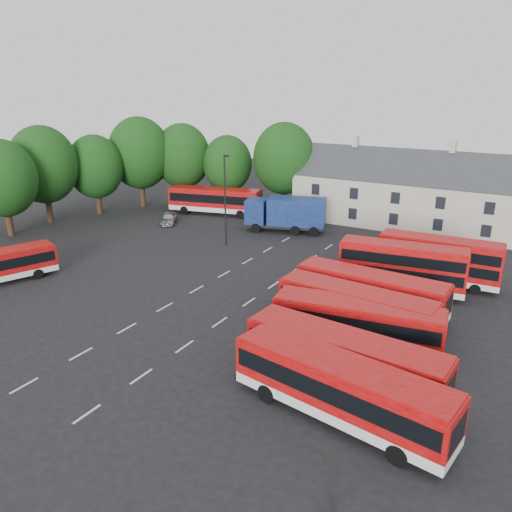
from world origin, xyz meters
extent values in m
plane|color=black|center=(0.00, 0.00, 0.00)|extent=(140.00, 140.00, 0.00)
cube|color=beige|center=(0.00, -14.00, 0.01)|extent=(0.15, 1.80, 0.01)
cube|color=beige|center=(0.00, -10.00, 0.01)|extent=(0.15, 1.80, 0.01)
cube|color=beige|center=(0.00, -6.00, 0.01)|extent=(0.15, 1.80, 0.01)
cube|color=beige|center=(0.00, -2.00, 0.01)|extent=(0.15, 1.80, 0.01)
cube|color=beige|center=(0.00, 2.00, 0.01)|extent=(0.15, 1.80, 0.01)
cube|color=beige|center=(0.00, 6.00, 0.01)|extent=(0.15, 1.80, 0.01)
cube|color=beige|center=(0.00, 10.00, 0.01)|extent=(0.15, 1.80, 0.01)
cube|color=beige|center=(0.00, 14.00, 0.01)|extent=(0.15, 1.80, 0.01)
cube|color=beige|center=(0.00, 18.00, 0.01)|extent=(0.15, 1.80, 0.01)
cube|color=beige|center=(5.00, -14.00, 0.01)|extent=(0.15, 1.80, 0.01)
cube|color=beige|center=(5.00, -10.00, 0.01)|extent=(0.15, 1.80, 0.01)
cube|color=beige|center=(5.00, -6.00, 0.01)|extent=(0.15, 1.80, 0.01)
cube|color=beige|center=(5.00, -2.00, 0.01)|extent=(0.15, 1.80, 0.01)
cube|color=beige|center=(5.00, 2.00, 0.01)|extent=(0.15, 1.80, 0.01)
cube|color=beige|center=(5.00, 6.00, 0.01)|extent=(0.15, 1.80, 0.01)
cube|color=beige|center=(5.00, 10.00, 0.01)|extent=(0.15, 1.80, 0.01)
cube|color=beige|center=(5.00, 14.00, 0.01)|extent=(0.15, 1.80, 0.01)
cube|color=beige|center=(5.00, 18.00, 0.01)|extent=(0.15, 1.80, 0.01)
cylinder|color=black|center=(-27.00, 4.00, 1.92)|extent=(0.70, 0.70, 3.85)
ellipsoid|color=#14370F|center=(-27.00, 4.00, 6.39)|extent=(7.26, 7.26, 8.35)
cylinder|color=black|center=(-28.00, 10.00, 2.10)|extent=(0.70, 0.70, 4.20)
ellipsoid|color=#14370F|center=(-28.00, 10.00, 6.97)|extent=(7.92, 7.92, 9.11)
cylinder|color=black|center=(-26.00, 16.00, 1.84)|extent=(0.70, 0.70, 3.67)
ellipsoid|color=#14370F|center=(-26.00, 16.00, 6.10)|extent=(6.93, 6.93, 7.97)
cylinder|color=black|center=(-24.00, 22.00, 2.19)|extent=(0.70, 0.70, 4.38)
ellipsoid|color=#14370F|center=(-24.00, 22.00, 7.26)|extent=(8.25, 8.25, 9.49)
cylinder|color=black|center=(-20.00, 26.00, 2.01)|extent=(0.70, 0.70, 4.02)
ellipsoid|color=#14370F|center=(-20.00, 26.00, 6.68)|extent=(7.59, 7.59, 8.73)
cylinder|color=black|center=(-14.00, 28.00, 1.75)|extent=(0.70, 0.70, 3.50)
ellipsoid|color=#14370F|center=(-14.00, 28.00, 5.81)|extent=(6.60, 6.60, 7.59)
cylinder|color=black|center=(-6.00, 29.00, 2.10)|extent=(0.70, 0.70, 4.20)
ellipsoid|color=#14370F|center=(-6.00, 29.00, 6.97)|extent=(7.92, 7.92, 9.11)
cube|color=beige|center=(14.00, 30.00, 2.75)|extent=(35.00, 7.00, 5.50)
cube|color=#2D3035|center=(14.00, 30.00, 5.50)|extent=(35.70, 7.13, 7.13)
cube|color=beige|center=(3.00, 30.00, 9.46)|extent=(0.60, 0.90, 1.20)
cube|color=beige|center=(14.00, 30.00, 9.46)|extent=(0.60, 0.90, 1.20)
cube|color=silver|center=(16.19, -7.87, 0.80)|extent=(11.64, 4.33, 0.57)
cube|color=#A60A0B|center=(16.19, -7.87, 2.09)|extent=(11.64, 4.33, 2.02)
cube|color=black|center=(16.19, -7.87, 2.15)|extent=(11.20, 4.32, 0.98)
cube|color=#A60A0B|center=(16.19, -7.87, 3.15)|extent=(11.40, 4.20, 0.12)
cylinder|color=black|center=(12.41, -8.45, 0.52)|extent=(1.07, 0.45, 1.03)
cylinder|color=black|center=(19.96, -7.29, 0.52)|extent=(1.07, 0.45, 1.03)
cube|color=silver|center=(15.34, -5.12, 0.79)|extent=(11.35, 3.43, 0.56)
cube|color=#A60A0B|center=(15.34, -5.12, 2.06)|extent=(11.35, 3.43, 1.98)
cube|color=black|center=(15.34, -5.12, 2.11)|extent=(10.91, 3.46, 0.97)
cube|color=#A60A0B|center=(15.34, -5.12, 3.10)|extent=(11.12, 3.31, 0.12)
cylinder|color=black|center=(11.68, -5.98, 0.51)|extent=(1.04, 0.37, 1.02)
cylinder|color=black|center=(19.00, -4.26, 0.51)|extent=(1.04, 0.37, 1.02)
cube|color=silver|center=(14.39, -0.32, 0.75)|extent=(10.83, 3.94, 0.53)
cube|color=#A60A0B|center=(14.39, -0.32, 1.95)|extent=(10.83, 3.94, 1.88)
cube|color=black|center=(14.39, -0.32, 2.00)|extent=(10.42, 3.94, 0.91)
cube|color=#A60A0B|center=(14.39, -0.32, 2.94)|extent=(10.61, 3.82, 0.12)
cylinder|color=black|center=(11.20, -1.90, 0.48)|extent=(0.99, 0.41, 0.96)
cylinder|color=black|center=(17.59, 1.25, 0.48)|extent=(0.99, 0.41, 0.96)
cube|color=silver|center=(13.61, 1.62, 0.75)|extent=(10.87, 3.24, 0.54)
cube|color=#A60A0B|center=(13.61, 1.62, 1.97)|extent=(10.87, 3.24, 1.90)
cube|color=black|center=(13.61, 1.62, 2.02)|extent=(10.44, 3.27, 0.93)
cube|color=#A60A0B|center=(13.61, 1.62, 2.97)|extent=(10.64, 3.13, 0.12)
cylinder|color=black|center=(10.11, 0.78, 0.49)|extent=(0.99, 0.35, 0.97)
cylinder|color=black|center=(17.11, 2.46, 0.49)|extent=(0.99, 0.35, 0.97)
cube|color=silver|center=(13.59, 4.83, 0.77)|extent=(11.03, 3.06, 0.55)
cube|color=#A60A0B|center=(13.59, 4.83, 2.01)|extent=(11.03, 3.06, 1.93)
cube|color=black|center=(13.59, 4.83, 2.06)|extent=(10.60, 3.10, 0.94)
cube|color=#A60A0B|center=(13.59, 4.83, 3.03)|extent=(10.80, 2.95, 0.12)
cylinder|color=black|center=(10.05, 3.90, 0.50)|extent=(1.01, 0.33, 0.99)
cylinder|color=black|center=(17.14, 5.77, 0.50)|extent=(1.01, 0.33, 0.99)
cube|color=silver|center=(14.45, 9.99, 0.69)|extent=(9.97, 3.55, 0.49)
cube|color=#A60A0B|center=(14.45, 9.99, 2.42)|extent=(9.97, 3.55, 2.97)
cube|color=black|center=(14.45, 9.99, 1.84)|extent=(9.60, 3.55, 0.84)
cube|color=#A60A0B|center=(14.45, 9.99, 3.95)|extent=(9.77, 3.43, 0.11)
cylinder|color=black|center=(11.50, 8.56, 0.44)|extent=(0.91, 0.37, 0.89)
cylinder|color=black|center=(17.41, 11.41, 0.44)|extent=(0.91, 0.37, 0.89)
cube|color=black|center=(14.45, 9.99, 3.00)|extent=(9.60, 3.55, 0.84)
cube|color=silver|center=(16.65, 13.24, 0.68)|extent=(9.80, 2.69, 0.49)
cube|color=#A60A0B|center=(16.65, 13.24, 2.40)|extent=(9.80, 2.69, 2.96)
cube|color=black|center=(16.65, 13.24, 1.83)|extent=(9.42, 2.72, 0.84)
cube|color=#A60A0B|center=(16.65, 13.24, 3.93)|extent=(9.60, 2.59, 0.11)
cylinder|color=black|center=(13.60, 12.09, 0.44)|extent=(0.89, 0.29, 0.88)
cylinder|color=black|center=(19.70, 14.39, 0.44)|extent=(0.89, 0.29, 0.88)
cube|color=black|center=(16.65, 13.24, 2.98)|extent=(9.42, 2.72, 0.84)
cylinder|color=black|center=(-15.12, -2.29, 0.45)|extent=(0.54, 0.92, 0.89)
cube|color=silver|center=(-12.98, 23.46, 0.84)|extent=(12.19, 5.47, 0.59)
cube|color=#A60A0B|center=(-12.98, 23.46, 2.19)|extent=(12.19, 5.47, 2.11)
cube|color=black|center=(-12.98, 23.46, 2.24)|extent=(11.75, 5.42, 1.03)
cube|color=#A60A0B|center=(-12.98, 23.46, 3.30)|extent=(11.94, 5.31, 0.13)
cylinder|color=black|center=(-16.38, 21.36, 0.54)|extent=(1.12, 0.55, 1.08)
cylinder|color=black|center=(-9.57, 25.55, 0.54)|extent=(1.12, 0.55, 1.08)
cube|color=black|center=(-1.52, 20.81, 0.73)|extent=(9.25, 4.98, 0.34)
cube|color=navy|center=(-4.72, 19.79, 2.24)|extent=(2.98, 3.34, 2.68)
cube|color=black|center=(-5.73, 19.47, 2.64)|extent=(0.83, 2.30, 1.34)
cube|color=navy|center=(-0.29, 21.20, 2.40)|extent=(6.92, 4.60, 3.02)
cylinder|color=black|center=(-4.12, 18.66, 0.56)|extent=(1.16, 0.64, 1.12)
cylinder|color=black|center=(1.34, 23.05, 0.56)|extent=(1.16, 0.64, 1.12)
imported|color=#AAADB2|center=(-15.18, 16.82, 0.67)|extent=(3.40, 4.14, 1.33)
cylinder|color=black|center=(-4.49, 13.11, 4.64)|extent=(0.17, 0.17, 9.28)
cube|color=black|center=(-4.22, 13.04, 9.28)|extent=(0.60, 0.37, 0.17)
camera|label=1|loc=(23.23, -28.11, 15.89)|focal=35.00mm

